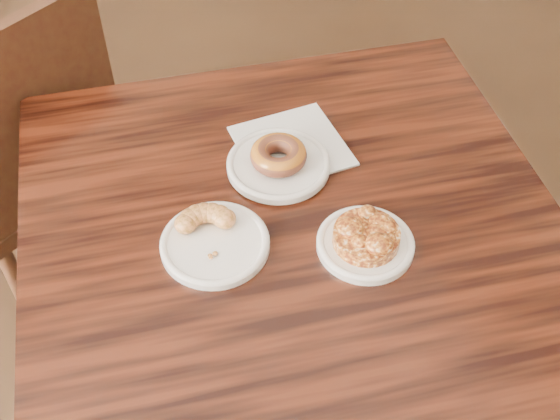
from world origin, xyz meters
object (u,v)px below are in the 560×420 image
glazed_donut (278,155)px  cruller_fragment (214,235)px  apple_fritter (367,235)px  chair_far (13,165)px  cafe_table (292,349)px

glazed_donut → cruller_fragment: glazed_donut is taller
glazed_donut → cruller_fragment: (-0.17, -0.10, -0.01)m
apple_fritter → cruller_fragment: bearing=150.3°
chair_far → apple_fritter: 0.96m
cafe_table → cruller_fragment: size_ratio=7.40×
cruller_fragment → chair_far: bearing=107.2°
cafe_table → apple_fritter: apple_fritter is taller
glazed_donut → apple_fritter: 0.22m
cafe_table → cruller_fragment: (-0.13, 0.02, 0.40)m
cafe_table → cruller_fragment: 0.42m
chair_far → cruller_fragment: 0.79m
glazed_donut → cruller_fragment: bearing=-149.5°
cafe_table → apple_fritter: 0.42m
cafe_table → chair_far: chair_far is taller
chair_far → glazed_donut: bearing=101.5°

